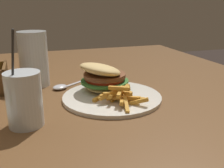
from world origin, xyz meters
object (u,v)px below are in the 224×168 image
(beer_glass, at_px, (34,60))
(juice_glass, at_px, (24,102))
(meal_plate_near, at_px, (107,85))
(spoon, at_px, (62,87))

(beer_glass, height_order, juice_glass, juice_glass)
(meal_plate_near, height_order, juice_glass, juice_glass)
(beer_glass, xyz_separation_m, spoon, (-0.06, -0.08, -0.08))
(beer_glass, distance_m, spoon, 0.12)
(beer_glass, height_order, spoon, beer_glass)
(juice_glass, bearing_deg, beer_glass, -6.66)
(juice_glass, height_order, spoon, juice_glass)
(meal_plate_near, bearing_deg, beer_glass, 47.97)
(meal_plate_near, distance_m, beer_glass, 0.26)
(juice_glass, distance_m, spoon, 0.26)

